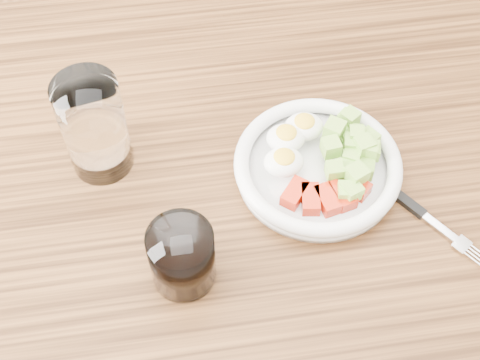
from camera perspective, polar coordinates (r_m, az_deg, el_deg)
name	(u,v)px	position (r m, az deg, el deg)	size (l,w,h in m)	color
dining_table	(248,235)	(0.99, 0.66, -4.70)	(1.50, 0.90, 0.77)	brown
bowl	(319,163)	(0.92, 6.72, 1.43)	(0.23, 0.23, 0.06)	white
fork	(411,206)	(0.92, 14.41, -2.14)	(0.13, 0.17, 0.01)	black
water_glass	(94,127)	(0.90, -12.35, 4.46)	(0.09, 0.09, 0.15)	white
coffee_glass	(182,257)	(0.81, -4.96, -6.56)	(0.08, 0.08, 0.09)	white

